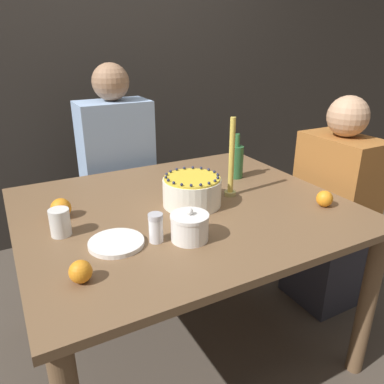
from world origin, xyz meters
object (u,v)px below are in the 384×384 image
cake (192,191)px  sugar_bowl (190,227)px  person_woman_floral (332,219)px  bottle (236,161)px  sugar_shaker (156,228)px  candle (231,164)px  person_man_blue_shirt (119,188)px

cake → sugar_bowl: bearing=-119.8°
sugar_bowl → person_woman_floral: person_woman_floral is taller
bottle → person_woman_floral: bearing=-26.6°
cake → sugar_shaker: bearing=-139.9°
cake → person_woman_floral: 0.88m
cake → bottle: size_ratio=1.09×
candle → person_woman_floral: (0.63, -0.05, -0.39)m
sugar_bowl → candle: bearing=37.5°
sugar_bowl → sugar_shaker: size_ratio=1.30×
person_woman_floral → cake: bearing=87.0°
cake → person_man_blue_shirt: bearing=96.0°
sugar_shaker → candle: size_ratio=0.30×
person_man_blue_shirt → candle: bearing=110.0°
bottle → person_man_blue_shirt: 0.78m
cake → bottle: bearing=28.5°
candle → person_man_blue_shirt: size_ratio=0.27×
sugar_shaker → person_man_blue_shirt: (0.17, 0.99, -0.23)m
candle → sugar_bowl: bearing=-142.5°
cake → candle: bearing=2.4°
sugar_shaker → person_woman_floral: size_ratio=0.09×
person_man_blue_shirt → person_woman_floral: bearing=137.9°
sugar_shaker → person_man_blue_shirt: bearing=80.1°
candle → person_woman_floral: bearing=-4.7°
candle → person_woman_floral: size_ratio=0.31×
cake → sugar_bowl: (-0.15, -0.26, -0.01)m
cake → sugar_bowl: size_ratio=1.81×
sugar_shaker → sugar_bowl: bearing=-21.6°
candle → person_man_blue_shirt: (-0.28, 0.77, -0.33)m
sugar_shaker → person_man_blue_shirt: size_ratio=0.08×
sugar_bowl → bottle: bottle is taller
cake → sugar_shaker: (-0.25, -0.21, -0.01)m
candle → bottle: bearing=49.6°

